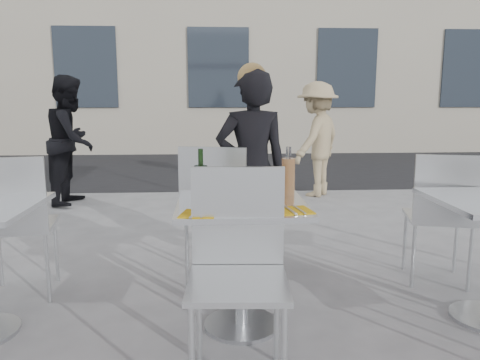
{
  "coord_description": "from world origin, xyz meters",
  "views": [
    {
      "loc": [
        -0.16,
        -2.56,
        1.33
      ],
      "look_at": [
        0.0,
        0.15,
        0.85
      ],
      "focal_mm": 35.0,
      "sensor_mm": 36.0,
      "label": 1
    }
  ],
  "objects": [
    {
      "name": "chair_far",
      "position": [
        -0.13,
        0.62,
        0.6
      ],
      "size": [
        0.56,
        0.57,
        1.01
      ],
      "rotation": [
        0.0,
        0.0,
        2.89
      ],
      "color": "silver",
      "rests_on": "ground"
    },
    {
      "name": "wineglass_white_b",
      "position": [
        -0.0,
        0.04,
        0.86
      ],
      "size": [
        0.07,
        0.07,
        0.16
      ],
      "color": "white",
      "rests_on": "main_table"
    },
    {
      "name": "side_chair_rfar",
      "position": [
        1.44,
        0.54,
        0.56
      ],
      "size": [
        0.53,
        0.54,
        0.95
      ],
      "rotation": [
        0.0,
        0.0,
        2.9
      ],
      "color": "silver",
      "rests_on": "ground"
    },
    {
      "name": "pedestrian_b",
      "position": [
        1.25,
        3.68,
        0.77
      ],
      "size": [
        1.06,
        1.13,
        1.54
      ],
      "primitive_type": "imported",
      "rotation": [
        0.0,
        0.0,
        4.05
      ],
      "color": "tan",
      "rests_on": "ground"
    },
    {
      "name": "napkin_right",
      "position": [
        0.26,
        -0.21,
        0.75
      ],
      "size": [
        0.21,
        0.21,
        0.01
      ],
      "rotation": [
        0.0,
        0.0,
        0.16
      ],
      "color": "gold",
      "rests_on": "main_table"
    },
    {
      "name": "pedestrian_a",
      "position": [
        -1.92,
        3.41,
        0.8
      ],
      "size": [
        0.66,
        0.82,
        1.6
      ],
      "primitive_type": "imported",
      "rotation": [
        0.0,
        0.0,
        1.51
      ],
      "color": "black",
      "rests_on": "ground"
    },
    {
      "name": "woman_diner",
      "position": [
        0.14,
        1.03,
        0.77
      ],
      "size": [
        0.59,
        0.42,
        1.54
      ],
      "primitive_type": "imported",
      "rotation": [
        0.0,
        0.0,
        3.24
      ],
      "color": "black",
      "rests_on": "ground"
    },
    {
      "name": "main_table",
      "position": [
        0.0,
        0.0,
        0.54
      ],
      "size": [
        0.72,
        0.72,
        0.75
      ],
      "color": "#B7BABF",
      "rests_on": "ground"
    },
    {
      "name": "salad_plate",
      "position": [
        0.03,
        0.04,
        0.79
      ],
      "size": [
        0.22,
        0.22,
        0.09
      ],
      "color": "white",
      "rests_on": "main_table"
    },
    {
      "name": "chair_near",
      "position": [
        -0.05,
        -0.45,
        0.59
      ],
      "size": [
        0.48,
        0.49,
        1.0
      ],
      "rotation": [
        0.0,
        0.0,
        -0.05
      ],
      "color": "silver",
      "rests_on": "ground"
    },
    {
      "name": "pizza_near",
      "position": [
        -0.01,
        -0.13,
        0.76
      ],
      "size": [
        0.35,
        0.35,
        0.02
      ],
      "color": "tan",
      "rests_on": "main_table"
    },
    {
      "name": "wineglass_white_a",
      "position": [
        -0.09,
        -0.01,
        0.86
      ],
      "size": [
        0.07,
        0.07,
        0.16
      ],
      "color": "white",
      "rests_on": "main_table"
    },
    {
      "name": "wine_bottle",
      "position": [
        -0.23,
        0.06,
        0.86
      ],
      "size": [
        0.07,
        0.08,
        0.29
      ],
      "color": "#224B1C",
      "rests_on": "main_table"
    },
    {
      "name": "carafe",
      "position": [
        0.29,
        0.2,
        0.87
      ],
      "size": [
        0.08,
        0.08,
        0.29
      ],
      "color": "#E8A563",
      "rests_on": "main_table"
    },
    {
      "name": "napkin_left",
      "position": [
        -0.23,
        -0.26,
        0.75
      ],
      "size": [
        0.21,
        0.21,
        0.01
      ],
      "rotation": [
        0.0,
        0.0,
        -0.21
      ],
      "color": "gold",
      "rests_on": "main_table"
    },
    {
      "name": "street_asphalt",
      "position": [
        0.0,
        6.5,
        0.0
      ],
      "size": [
        24.0,
        5.0,
        0.0
      ],
      "primitive_type": "cube",
      "color": "black",
      "rests_on": "ground"
    },
    {
      "name": "side_chair_lfar",
      "position": [
        -1.44,
        0.46,
        0.57
      ],
      "size": [
        0.51,
        0.52,
        0.97
      ],
      "rotation": [
        0.0,
        0.0,
        3.31
      ],
      "color": "silver",
      "rests_on": "ground"
    },
    {
      "name": "ground",
      "position": [
        0.0,
        0.0,
        0.0
      ],
      "size": [
        80.0,
        80.0,
        0.0
      ],
      "primitive_type": "plane",
      "color": "slate"
    },
    {
      "name": "sugar_shaker",
      "position": [
        0.18,
        0.01,
        0.8
      ],
      "size": [
        0.06,
        0.06,
        0.11
      ],
      "color": "white",
      "rests_on": "main_table"
    },
    {
      "name": "pizza_far",
      "position": [
        0.1,
        0.22,
        0.77
      ],
      "size": [
        0.31,
        0.31,
        0.03
      ],
      "color": "white",
      "rests_on": "main_table"
    },
    {
      "name": "wineglass_red_b",
      "position": [
        0.17,
        0.04,
        0.86
      ],
      "size": [
        0.07,
        0.07,
        0.16
      ],
      "color": "white",
      "rests_on": "main_table"
    },
    {
      "name": "wineglass_red_a",
      "position": [
        0.06,
        0.04,
        0.86
      ],
      "size": [
        0.07,
        0.07,
        0.16
      ],
      "color": "white",
      "rests_on": "main_table"
    }
  ]
}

